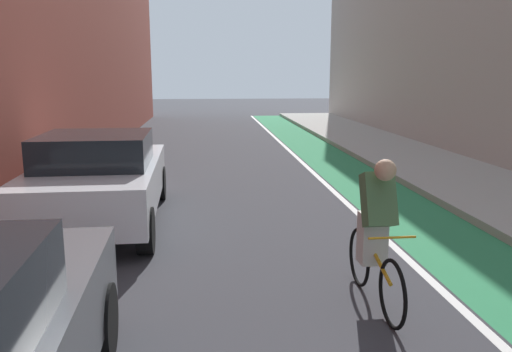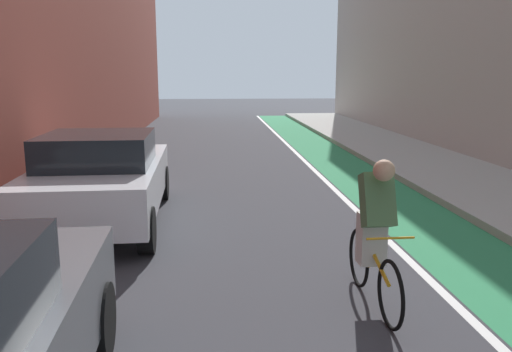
{
  "view_description": "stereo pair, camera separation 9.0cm",
  "coord_description": "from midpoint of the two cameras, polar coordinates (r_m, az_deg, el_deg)",
  "views": [
    {
      "loc": [
        -0.77,
        6.77,
        2.46
      ],
      "look_at": [
        -0.17,
        13.09,
        1.21
      ],
      "focal_mm": 36.44,
      "sensor_mm": 36.0,
      "label": 1
    },
    {
      "loc": [
        -0.68,
        6.76,
        2.46
      ],
      "look_at": [
        -0.17,
        13.09,
        1.21
      ],
      "focal_mm": 36.44,
      "sensor_mm": 36.0,
      "label": 2
    }
  ],
  "objects": [
    {
      "name": "parked_sedan_white",
      "position": [
        8.91,
        -16.33,
        -0.16
      ],
      "size": [
        2.06,
        4.37,
        1.53
      ],
      "color": "silver",
      "rests_on": "ground"
    },
    {
      "name": "sidewalk_right",
      "position": [
        12.83,
        22.57,
        -0.47
      ],
      "size": [
        3.02,
        39.86,
        0.14
      ],
      "primitive_type": "cube",
      "color": "#A8A59E",
      "rests_on": "ground"
    },
    {
      "name": "bike_lane_paint",
      "position": [
        11.97,
        12.65,
        -1.0
      ],
      "size": [
        1.6,
        39.86,
        0.0
      ],
      "primitive_type": "cube",
      "color": "#2D8451",
      "rests_on": "ground"
    },
    {
      "name": "cyclist_trailing",
      "position": [
        5.68,
        13.35,
        -6.07
      ],
      "size": [
        0.48,
        1.74,
        1.63
      ],
      "color": "black",
      "rests_on": "ground"
    },
    {
      "name": "ground_plane",
      "position": [
        9.52,
        -0.07,
        -3.85
      ],
      "size": [
        87.69,
        87.69,
        0.0
      ],
      "primitive_type": "plane",
      "color": "#38383D"
    },
    {
      "name": "lane_divider_stripe",
      "position": [
        11.73,
        8.44,
        -1.09
      ],
      "size": [
        0.12,
        39.86,
        0.0
      ],
      "primitive_type": "cube",
      "color": "white",
      "rests_on": "ground"
    }
  ]
}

